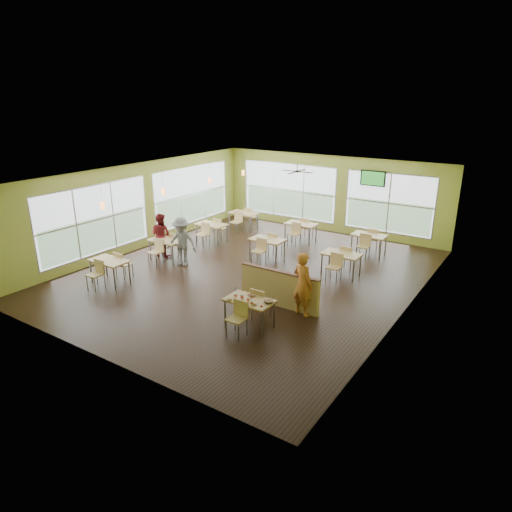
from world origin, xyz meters
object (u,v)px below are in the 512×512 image
Objects in this scene: man_plaid at (303,284)px; half_wall_divider at (279,288)px; main_table at (249,304)px; food_basket at (269,301)px.

half_wall_divider is at bearing 10.40° from man_plaid.
main_table is 1.45m from half_wall_divider.
main_table is 0.88× the size of man_plaid.
half_wall_divider is at bearing 110.00° from food_basket.
man_plaid reaches higher than food_basket.
man_plaid is at bearing 60.59° from main_table.
food_basket is (0.49, -1.33, 0.26)m from half_wall_divider.
man_plaid is at bearing -7.15° from half_wall_divider.
half_wall_divider is at bearing 90.00° from main_table.
main_table is at bearing -90.00° from half_wall_divider.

